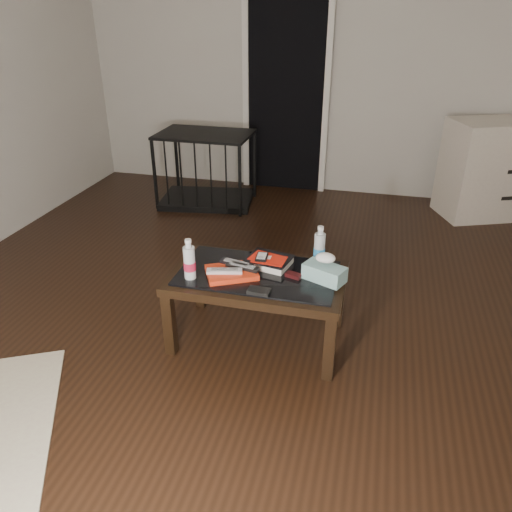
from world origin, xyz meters
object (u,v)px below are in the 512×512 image
(dresser, at_px, (510,168))
(water_bottle_right, at_px, (320,245))
(textbook, at_px, (269,261))
(coffee_table, at_px, (258,282))
(water_bottle_left, at_px, (189,259))
(pet_crate, at_px, (207,181))
(tissue_box, at_px, (324,273))

(dresser, distance_m, water_bottle_right, 2.78)
(textbook, height_order, water_bottle_right, water_bottle_right)
(water_bottle_right, bearing_deg, coffee_table, -148.45)
(coffee_table, xyz_separation_m, water_bottle_right, (0.32, 0.20, 0.18))
(coffee_table, xyz_separation_m, textbook, (0.04, 0.10, 0.09))
(dresser, bearing_deg, water_bottle_left, -150.79)
(coffee_table, relative_size, water_bottle_right, 4.20)
(pet_crate, distance_m, water_bottle_right, 2.40)
(pet_crate, xyz_separation_m, textbook, (1.10, -2.02, 0.25))
(coffee_table, bearing_deg, tissue_box, 0.69)
(coffee_table, height_order, tissue_box, tissue_box)
(coffee_table, bearing_deg, dresser, 54.59)
(textbook, xyz_separation_m, water_bottle_left, (-0.40, -0.26, 0.10))
(coffee_table, distance_m, dresser, 3.12)
(pet_crate, bearing_deg, tissue_box, -64.21)
(coffee_table, distance_m, pet_crate, 2.38)
(water_bottle_left, bearing_deg, water_bottle_right, 27.31)
(dresser, xyz_separation_m, water_bottle_right, (-1.48, -2.35, 0.13))
(coffee_table, relative_size, pet_crate, 1.02)
(dresser, relative_size, water_bottle_right, 5.46)
(dresser, xyz_separation_m, water_bottle_left, (-2.16, -2.70, 0.13))
(coffee_table, xyz_separation_m, dresser, (1.81, 2.54, 0.05))
(tissue_box, bearing_deg, textbook, -173.32)
(coffee_table, bearing_deg, water_bottle_left, -156.87)
(coffee_table, height_order, dresser, dresser)
(pet_crate, bearing_deg, dresser, -0.06)
(textbook, bearing_deg, water_bottle_left, -135.37)
(coffee_table, bearing_deg, water_bottle_right, 31.55)
(dresser, distance_m, tissue_box, 2.91)
(coffee_table, height_order, water_bottle_right, water_bottle_right)
(textbook, distance_m, tissue_box, 0.35)
(dresser, xyz_separation_m, pet_crate, (-2.87, -0.42, -0.22))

